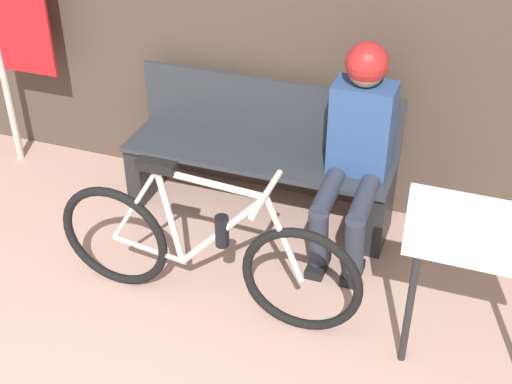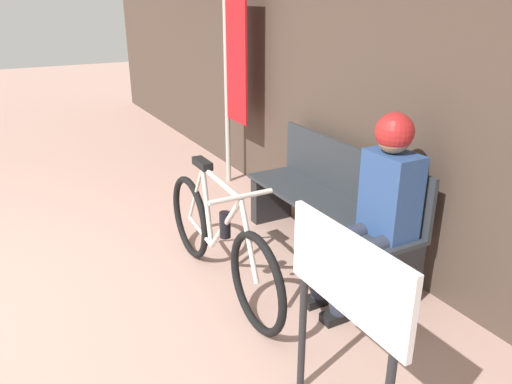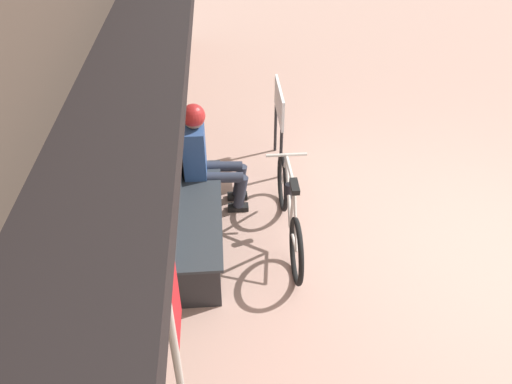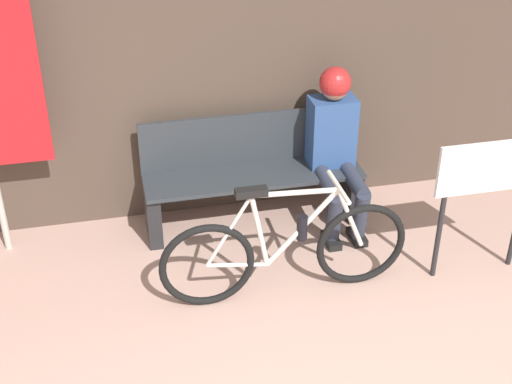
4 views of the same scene
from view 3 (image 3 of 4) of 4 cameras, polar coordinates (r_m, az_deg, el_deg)
ground_plane at (r=5.29m, az=23.84°, el=-6.92°), size 24.00×24.00×0.00m
storefront_wall at (r=3.76m, az=-13.59°, el=8.36°), size 12.00×0.56×3.20m
park_bench_near at (r=4.77m, az=-7.11°, el=-2.40°), size 1.63×0.42×0.84m
bicycle at (r=4.84m, az=3.80°, el=-2.20°), size 1.66×0.40×0.84m
person_seated at (r=5.07m, az=-5.90°, el=4.65°), size 0.34×0.65×1.22m
banner_pole at (r=2.99m, az=-9.85°, el=-10.60°), size 0.45×0.05×2.00m
signboard at (r=5.74m, az=2.66°, el=9.40°), size 0.73×0.04×1.00m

